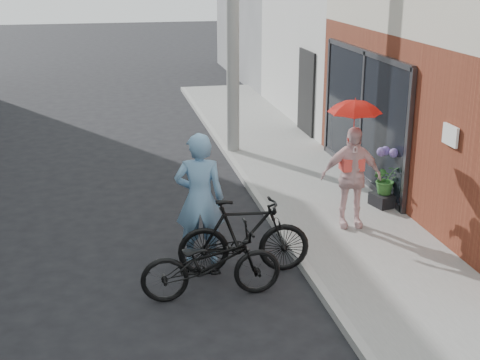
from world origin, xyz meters
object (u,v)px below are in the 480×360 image
object	(u,v)px
officer	(200,199)
bike_left	(211,263)
kimono_woman	(351,177)
planter	(385,200)
bike_right	(244,237)

from	to	relation	value
officer	bike_left	world-z (taller)	officer
bike_left	kimono_woman	xyz separation A→B (m)	(2.55, 1.72, 0.46)
officer	planter	size ratio (longest dim) A/B	4.70
bike_right	kimono_woman	world-z (taller)	kimono_woman
bike_right	planter	world-z (taller)	bike_right
officer	kimono_woman	distance (m)	2.60
officer	bike_left	bearing A→B (deg)	99.03
kimono_woman	officer	bearing A→B (deg)	-157.93
officer	bike_right	bearing A→B (deg)	147.55
officer	kimono_woman	world-z (taller)	officer
officer	bike_left	distance (m)	1.21
officer	kimono_woman	bearing A→B (deg)	-156.10
bike_left	bike_right	bearing A→B (deg)	-43.31
kimono_woman	planter	bearing A→B (deg)	46.34
kimono_woman	bike_left	bearing A→B (deg)	-137.61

